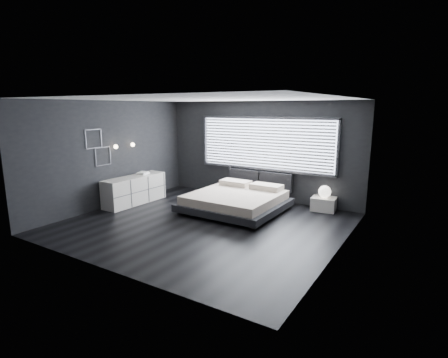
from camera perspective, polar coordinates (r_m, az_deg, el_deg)
The scene contains 12 objects.
room at distance 7.76m, azimuth -3.32°, elevation 2.54°, with size 6.04×6.00×2.80m.
window at distance 9.95m, azimuth 6.64°, elevation 5.71°, with size 4.14×0.09×1.52m.
headboard at distance 10.11m, azimuth 5.85°, elevation -0.15°, with size 1.96×0.16×0.52m.
sconce_near at distance 9.71m, azimuth -17.26°, elevation 5.06°, with size 0.18×0.11×0.11m.
sconce_far at distance 10.11m, azimuth -14.70°, elevation 5.44°, with size 0.18×0.11×0.11m.
wall_art_upper at distance 9.38m, azimuth -20.50°, elevation 6.17°, with size 0.01×0.48×0.48m.
wall_art_lower at distance 9.58m, azimuth -19.12°, elevation 3.53°, with size 0.01×0.48×0.48m.
bed at distance 9.00m, azimuth 1.97°, elevation -3.46°, with size 2.36×2.26×0.61m.
nightstand at distance 9.41m, azimuth 15.97°, elevation -3.91°, with size 0.60×0.50×0.35m, color silver.
orb_lamp at distance 9.29m, azimuth 16.12°, elevation -2.00°, with size 0.31×0.31×0.31m, color white.
dresser at distance 9.98m, azimuth -14.35°, elevation -1.72°, with size 0.57×1.91×0.76m.
book_stack at distance 10.16m, azimuth -13.10°, elevation 0.95°, with size 0.31×0.38×0.07m.
Camera 1 is at (4.43, -6.26, 2.63)m, focal length 28.00 mm.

